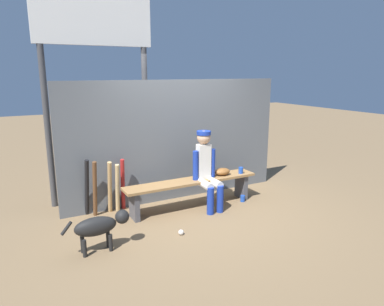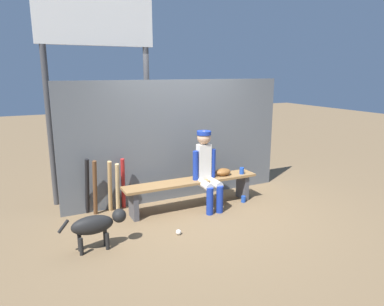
# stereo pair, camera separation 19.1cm
# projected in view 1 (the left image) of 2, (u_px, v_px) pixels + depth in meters

# --- Properties ---
(ground_plane) EXTENTS (30.00, 30.00, 0.00)m
(ground_plane) POSITION_uv_depth(u_px,v_px,m) (192.00, 207.00, 5.82)
(ground_plane) COLOR brown
(chainlink_fence) EXTENTS (4.01, 0.03, 2.07)m
(chainlink_fence) POSITION_uv_depth(u_px,v_px,m) (177.00, 141.00, 6.05)
(chainlink_fence) COLOR #595E63
(chainlink_fence) RESTS_ON ground_plane
(dugout_bench) EXTENTS (2.29, 0.36, 0.48)m
(dugout_bench) POSITION_uv_depth(u_px,v_px,m) (192.00, 186.00, 5.74)
(dugout_bench) COLOR olive
(dugout_bench) RESTS_ON ground_plane
(player_seated) EXTENTS (0.41, 0.55, 1.27)m
(player_seated) POSITION_uv_depth(u_px,v_px,m) (207.00, 167.00, 5.67)
(player_seated) COLOR silver
(player_seated) RESTS_ON ground_plane
(baseball_glove) EXTENTS (0.28, 0.20, 0.12)m
(baseball_glove) POSITION_uv_depth(u_px,v_px,m) (222.00, 172.00, 5.97)
(baseball_glove) COLOR brown
(baseball_glove) RESTS_ON dugout_bench
(bat_aluminum_red) EXTENTS (0.10, 0.20, 0.86)m
(bat_aluminum_red) POSITION_uv_depth(u_px,v_px,m) (123.00, 184.00, 5.63)
(bat_aluminum_red) COLOR #B22323
(bat_aluminum_red) RESTS_ON ground_plane
(bat_wood_natural) EXTENTS (0.09, 0.22, 0.82)m
(bat_wood_natural) POSITION_uv_depth(u_px,v_px,m) (117.00, 188.00, 5.52)
(bat_wood_natural) COLOR tan
(bat_wood_natural) RESTS_ON ground_plane
(bat_wood_tan) EXTENTS (0.09, 0.26, 0.87)m
(bat_wood_tan) POSITION_uv_depth(u_px,v_px,m) (110.00, 187.00, 5.47)
(bat_wood_tan) COLOR tan
(bat_wood_tan) RESTS_ON ground_plane
(bat_wood_dark) EXTENTS (0.07, 0.21, 0.90)m
(bat_wood_dark) POSITION_uv_depth(u_px,v_px,m) (95.00, 189.00, 5.35)
(bat_wood_dark) COLOR brown
(bat_wood_dark) RESTS_ON ground_plane
(bat_aluminum_black) EXTENTS (0.08, 0.27, 0.93)m
(bat_aluminum_black) POSITION_uv_depth(u_px,v_px,m) (87.00, 188.00, 5.37)
(bat_aluminum_black) COLOR black
(bat_aluminum_black) RESTS_ON ground_plane
(baseball) EXTENTS (0.07, 0.07, 0.07)m
(baseball) POSITION_uv_depth(u_px,v_px,m) (181.00, 232.00, 4.84)
(baseball) COLOR white
(baseball) RESTS_ON ground_plane
(cup_on_ground) EXTENTS (0.08, 0.08, 0.11)m
(cup_on_ground) POSITION_uv_depth(u_px,v_px,m) (243.00, 198.00, 6.08)
(cup_on_ground) COLOR #1E47AD
(cup_on_ground) RESTS_ON ground_plane
(cup_on_bench) EXTENTS (0.08, 0.08, 0.11)m
(cup_on_bench) POSITION_uv_depth(u_px,v_px,m) (241.00, 170.00, 6.07)
(cup_on_bench) COLOR #1E47AD
(cup_on_bench) RESTS_ON dugout_bench
(scoreboard) EXTENTS (2.17, 0.27, 3.76)m
(scoreboard) POSITION_uv_depth(u_px,v_px,m) (99.00, 44.00, 5.70)
(scoreboard) COLOR #3F3F42
(scoreboard) RESTS_ON ground_plane
(dog) EXTENTS (0.84, 0.20, 0.49)m
(dog) POSITION_uv_depth(u_px,v_px,m) (100.00, 226.00, 4.35)
(dog) COLOR black
(dog) RESTS_ON ground_plane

